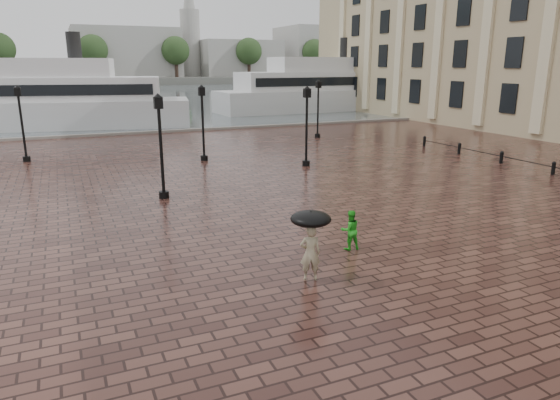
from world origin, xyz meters
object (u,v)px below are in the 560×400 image
object	(u,v)px
ferry_near	(44,100)
child_pedestrian	(350,230)
ferry_far	(322,89)
street_lamps	(211,123)
adult_pedestrian	(310,253)

from	to	relation	value
ferry_near	child_pedestrian	bearing A→B (deg)	-65.31
child_pedestrian	ferry_near	bearing A→B (deg)	-68.76
child_pedestrian	ferry_far	xyz separation A→B (m)	(22.65, 44.15, 2.04)
street_lamps	ferry_near	world-z (taller)	ferry_near
street_lamps	ferry_near	bearing A→B (deg)	113.44
street_lamps	adult_pedestrian	bearing A→B (deg)	-97.64
ferry_near	ferry_far	bearing A→B (deg)	21.39
street_lamps	child_pedestrian	distance (m)	16.42
child_pedestrian	ferry_far	size ratio (longest dim) A/B	0.05
adult_pedestrian	ferry_near	world-z (taller)	ferry_near
street_lamps	ferry_near	size ratio (longest dim) A/B	0.80
child_pedestrian	ferry_near	distance (m)	39.45
adult_pedestrian	child_pedestrian	xyz separation A→B (m)	(2.22, 1.58, -0.13)
street_lamps	adult_pedestrian	xyz separation A→B (m)	(-2.40, -17.91, -1.55)
adult_pedestrian	ferry_near	xyz separation A→B (m)	(-7.11, 39.86, 1.78)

